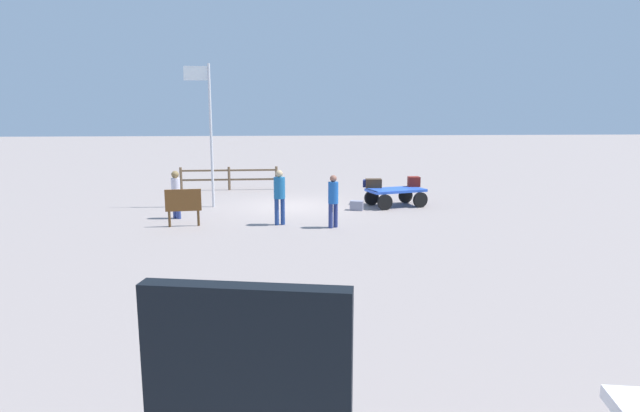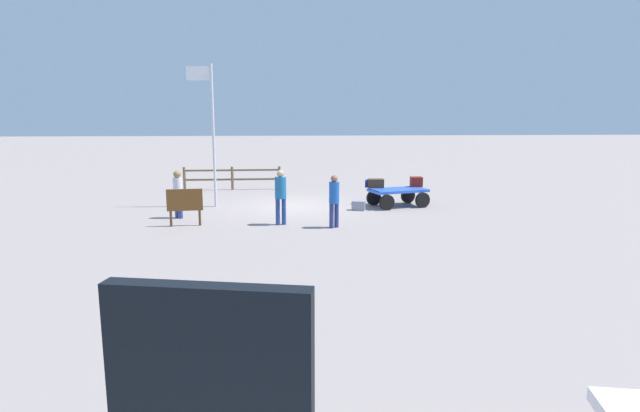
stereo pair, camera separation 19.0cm
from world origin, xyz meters
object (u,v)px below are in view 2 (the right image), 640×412
object	(u,v)px
worker_lead	(334,198)
luggage_cart	(398,194)
suitcase_navy	(359,206)
worker_supervisor	(178,191)
worker_trailing	(281,192)
signboard	(185,202)
flagpole	(210,124)
suitcase_maroon	(376,183)
suitcase_tan	(373,184)
suitcase_dark	(416,182)

from	to	relation	value
worker_lead	luggage_cart	bearing A→B (deg)	-127.82
luggage_cart	worker_lead	bearing A→B (deg)	52.18
suitcase_navy	worker_supervisor	size ratio (longest dim) A/B	0.33
suitcase_navy	worker_trailing	xyz separation A→B (m)	(2.87, 2.37, 0.89)
suitcase_navy	signboard	xyz separation A→B (m)	(5.94, 2.37, 0.61)
worker_lead	worker_supervisor	xyz separation A→B (m)	(5.23, -1.86, -0.01)
suitcase_navy	flagpole	distance (m)	6.38
worker_trailing	signboard	bearing A→B (deg)	0.01
suitcase_maroon	flagpole	size ratio (longest dim) A/B	0.12
suitcase_tan	worker_supervisor	distance (m)	7.52
suitcase_tan	worker_lead	size ratio (longest dim) A/B	0.40
suitcase_maroon	suitcase_navy	distance (m)	1.53
suitcase_navy	worker_supervisor	bearing A→B (deg)	9.35
worker_trailing	worker_supervisor	world-z (taller)	worker_trailing
flagpole	worker_lead	bearing A→B (deg)	137.18
suitcase_maroon	suitcase_navy	size ratio (longest dim) A/B	1.17
luggage_cart	suitcase_tan	distance (m)	1.10
luggage_cart	flagpole	xyz separation A→B (m)	(7.14, -0.43, 2.67)
luggage_cart	flagpole	bearing A→B (deg)	-3.46
suitcase_tan	worker_supervisor	size ratio (longest dim) A/B	0.40
luggage_cart	suitcase_maroon	size ratio (longest dim) A/B	3.77
worker_trailing	suitcase_tan	bearing A→B (deg)	-134.80
suitcase_tan	worker_trailing	bearing A→B (deg)	45.20
suitcase_dark	flagpole	distance (m)	8.33
signboard	flagpole	bearing A→B (deg)	-96.77
suitcase_dark	suitcase_tan	bearing A→B (deg)	0.88
worker_supervisor	flagpole	bearing A→B (deg)	-112.27
suitcase_navy	worker_supervisor	world-z (taller)	worker_supervisor
luggage_cart	suitcase_tan	xyz separation A→B (m)	(0.87, -0.59, 0.33)
suitcase_navy	worker_supervisor	xyz separation A→B (m)	(6.41, 1.06, 0.78)
suitcase_navy	worker_supervisor	distance (m)	6.55
suitcase_maroon	signboard	bearing A→B (deg)	27.12
worker_supervisor	flagpole	size ratio (longest dim) A/B	0.31
suitcase_dark	signboard	xyz separation A→B (m)	(8.43, 3.66, -0.10)
suitcase_maroon	luggage_cart	bearing A→B (deg)	151.91
flagpole	signboard	xyz separation A→B (m)	(0.41, 3.48, -2.39)
signboard	luggage_cart	bearing A→B (deg)	-158.03
suitcase_maroon	worker_lead	xyz separation A→B (m)	(2.01, 4.01, 0.10)
signboard	worker_lead	bearing A→B (deg)	173.41
suitcase_maroon	worker_lead	bearing A→B (deg)	63.45
suitcase_navy	worker_lead	distance (m)	3.25
worker_lead	flagpole	world-z (taller)	flagpole
worker_lead	signboard	bearing A→B (deg)	-6.59
luggage_cart	suitcase_maroon	distance (m)	0.96
suitcase_dark	worker_lead	world-z (taller)	worker_lead
luggage_cart	suitcase_navy	world-z (taller)	luggage_cart
suitcase_tan	flagpole	size ratio (longest dim) A/B	0.12
worker_trailing	signboard	distance (m)	3.08
luggage_cart	suitcase_navy	xyz separation A→B (m)	(1.61, 0.68, -0.32)
suitcase_tan	signboard	distance (m)	7.60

